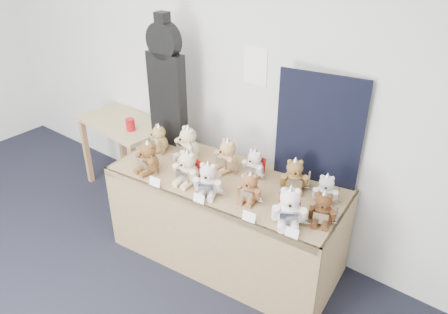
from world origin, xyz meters
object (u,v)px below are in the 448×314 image
Objects in this scene: teddy_front_far_right at (290,208)px; teddy_front_centre at (208,180)px; side_table at (125,133)px; display_table at (221,201)px; teddy_back_far_left at (159,139)px; red_cup at (130,125)px; teddy_back_left at (188,144)px; teddy_back_centre_right at (254,165)px; teddy_back_centre_left at (227,156)px; teddy_front_far_left at (148,158)px; teddy_back_right at (294,176)px; teddy_front_left at (188,169)px; teddy_front_right at (250,188)px; teddy_front_end at (323,209)px; teddy_back_end at (326,190)px; guitar_case at (167,83)px.

teddy_front_centre is at bearing 156.05° from teddy_front_far_right.
display_table is at bearing -5.93° from side_table.
teddy_front_far_right is at bearing 18.72° from teddy_back_far_left.
red_cup is (0.21, -0.08, 0.18)m from side_table.
side_table is 1.02m from teddy_back_left.
teddy_back_left reaches higher than red_cup.
teddy_front_far_right is 1.23× the size of teddy_back_centre_right.
teddy_front_far_right is at bearing 0.49° from teddy_back_left.
red_cup is 1.14m from teddy_back_centre_left.
teddy_front_centre is at bearing -60.29° from teddy_back_centre_left.
teddy_front_centre is (0.58, 0.04, 0.00)m from teddy_front_far_left.
teddy_back_right is at bearing 2.37° from red_cup.
teddy_front_far_left is at bearing 155.48° from teddy_front_far_right.
side_table is (-1.44, 0.29, 0.04)m from display_table.
display_table is 6.02× the size of teddy_back_left.
teddy_front_left reaches higher than teddy_front_right.
teddy_front_far_right is at bearing -0.88° from teddy_front_left.
teddy_front_far_left is 0.62m from teddy_back_centre_left.
teddy_back_centre_left is (0.12, 0.33, -0.00)m from teddy_front_left.
teddy_front_left is at bearing -153.05° from display_table.
teddy_back_centre_right is (0.34, 0.38, -0.02)m from teddy_front_left.
teddy_front_far_right is (2.09, -0.39, 0.25)m from side_table.
red_cup is at bearing 154.92° from teddy_front_far_left.
teddy_back_far_left is (0.70, -0.20, 0.23)m from side_table.
teddy_front_end reaches higher than display_table.
teddy_front_far_right is 1.11× the size of teddy_back_right.
teddy_front_right is (1.74, -0.33, 0.22)m from side_table.
teddy_back_far_left is at bearing -155.28° from teddy_back_left.
red_cup is 0.44× the size of teddy_front_right.
teddy_front_left is at bearing 16.75° from teddy_front_far_left.
teddy_back_left is at bearing 156.46° from display_table.
teddy_front_left reaches higher than teddy_front_end.
teddy_front_centre is at bearing -91.96° from display_table.
teddy_front_centre reaches higher than side_table.
teddy_front_far_left is (0.67, -0.40, 0.05)m from red_cup.
red_cup is at bearing -170.80° from teddy_back_left.
red_cup is at bearing -166.78° from teddy_back_centre_left.
teddy_back_end is (0.72, 0.27, 0.26)m from display_table.
teddy_front_left reaches higher than teddy_front_far_left.
teddy_back_right is at bearing 20.76° from teddy_back_left.
teddy_front_left is at bearing -13.61° from side_table.
teddy_front_far_left reaches higher than teddy_front_end.
teddy_back_centre_right is (0.70, 0.45, -0.01)m from teddy_front_far_left.
teddy_front_right is 1.05m from teddy_back_far_left.
teddy_front_centre is at bearing 10.10° from teddy_front_far_left.
teddy_back_left is 1.24× the size of teddy_back_centre_right.
teddy_front_left reaches higher than teddy_back_centre_right.
teddy_back_far_left is at bearing 154.03° from teddy_front_left.
guitar_case is at bearing -172.32° from teddy_back_centre_left.
teddy_back_left is (-0.47, 0.15, 0.29)m from display_table.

